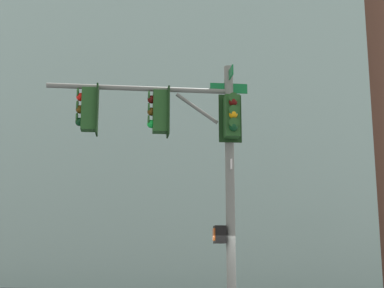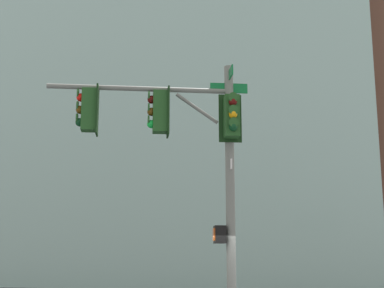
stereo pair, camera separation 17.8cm
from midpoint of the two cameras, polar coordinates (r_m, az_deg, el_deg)
The scene contains 4 objects.
signal_pole_assembly at distance 13.13m, azimuth -1.09°, elevation 0.03°, with size 2.22×4.45×6.59m.
building_brick_nearside at distance 55.42m, azimuth 13.72°, elevation 8.95°, with size 24.45×19.71×42.22m, color brown.
building_brick_midblock at distance 56.27m, azimuth 7.68°, elevation 8.12°, with size 22.57×19.49×41.70m, color brown.
building_brick_farside at distance 61.16m, azimuth -14.75°, elevation 4.08°, with size 23.04×15.20×36.19m, color #845B47.
Camera 1 is at (-13.02, -2.39, 1.98)m, focal length 52.42 mm.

